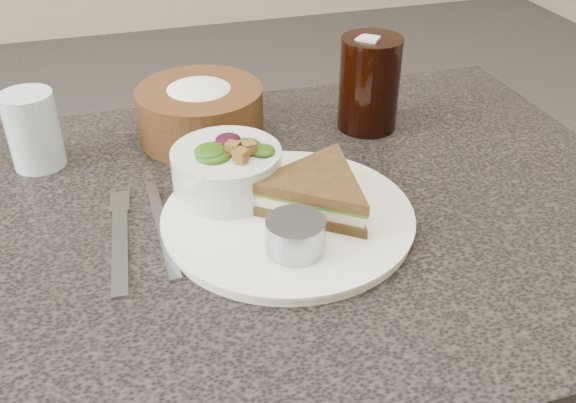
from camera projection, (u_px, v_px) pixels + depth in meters
The scene contains 10 objects.
dinner_plate at pixel (288, 218), 0.77m from camera, with size 0.30×0.30×0.01m, color white.
sandwich at pixel (317, 192), 0.77m from camera, with size 0.17×0.17×0.05m, color #52371C, non-canonical shape.
salad_bowl at pixel (227, 163), 0.79m from camera, with size 0.14×0.14×0.08m, color silver, non-canonical shape.
dressing_ramekin at pixel (295, 236), 0.70m from camera, with size 0.07×0.07×0.04m, color #9497A1.
orange_wedge at pixel (290, 176), 0.82m from camera, with size 0.06×0.06×0.03m, color #FF7C00.
fork at pixel (120, 245), 0.73m from camera, with size 0.02×0.18×0.00m, color gray.
knife at pixel (162, 226), 0.77m from camera, with size 0.01×0.21×0.00m, color #9A9DA7.
bread_basket at pixel (200, 104), 0.93m from camera, with size 0.18×0.18×0.10m, color brown, non-canonical shape.
cola_glass at pixel (370, 80), 0.95m from camera, with size 0.09×0.09×0.15m, color black, non-canonical shape.
water_glass at pixel (33, 130), 0.86m from camera, with size 0.07×0.07×0.11m, color silver.
Camera 1 is at (-0.16, -0.63, 1.20)m, focal length 40.00 mm.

